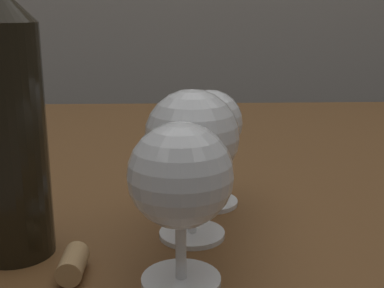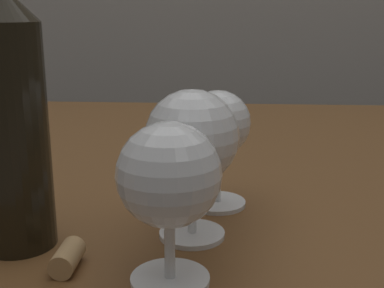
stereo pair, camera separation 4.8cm
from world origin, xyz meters
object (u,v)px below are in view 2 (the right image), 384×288
(cork, at_px, (67,258))
(wine_glass_white, at_px, (218,127))
(wine_glass_amber, at_px, (169,179))
(wine_glass_chardonnay, at_px, (192,140))
(wine_bottle, at_px, (8,111))

(cork, bearing_deg, wine_glass_white, 51.29)
(wine_glass_white, xyz_separation_m, cork, (-0.13, -0.16, -0.08))
(wine_glass_white, bearing_deg, wine_glass_amber, -101.56)
(wine_glass_chardonnay, xyz_separation_m, wine_bottle, (-0.17, -0.03, 0.03))
(wine_glass_white, bearing_deg, wine_bottle, -148.82)
(wine_bottle, bearing_deg, cork, -36.61)
(wine_glass_chardonnay, bearing_deg, wine_glass_white, 74.83)
(wine_glass_amber, bearing_deg, cork, 170.28)
(wine_glass_amber, distance_m, wine_glass_chardonnay, 0.09)
(wine_glass_white, height_order, wine_bottle, wine_bottle)
(wine_glass_white, relative_size, cork, 3.21)
(wine_glass_amber, xyz_separation_m, wine_glass_white, (0.04, 0.18, 0.00))
(wine_glass_chardonnay, height_order, wine_glass_white, wine_glass_chardonnay)
(cork, bearing_deg, wine_glass_chardonnay, 35.05)
(wine_glass_chardonnay, xyz_separation_m, cork, (-0.10, -0.07, -0.09))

